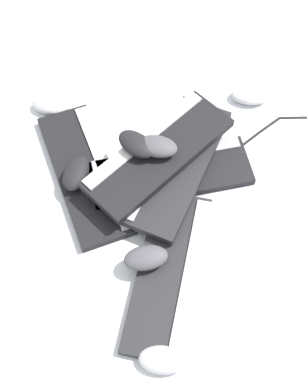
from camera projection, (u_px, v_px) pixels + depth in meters
ground_plane at (124, 210)px, 1.43m from camera, size 3.20×3.20×0.00m
keyboard_0 at (86, 173)px, 1.47m from camera, size 0.42×0.41×0.03m
keyboard_1 at (170, 272)px, 1.33m from camera, size 0.24×0.46×0.03m
keyboard_2 at (171, 173)px, 1.47m from camera, size 0.44×0.38×0.03m
keyboard_3 at (177, 165)px, 1.45m from camera, size 0.16×0.44×0.03m
keyboard_4 at (158, 153)px, 1.43m from camera, size 0.29×0.46×0.03m
mouse_0 at (249, 95)px, 1.60m from camera, size 0.13×0.10×0.04m
mouse_1 at (157, 146)px, 1.40m from camera, size 0.12×0.09×0.04m
mouse_2 at (162, 360)px, 1.22m from camera, size 0.13×0.10×0.04m
mouse_3 at (146, 258)px, 1.31m from camera, size 0.13×0.12×0.04m
mouse_5 at (76, 173)px, 1.43m from camera, size 0.09×0.12×0.04m
mouse_6 at (136, 144)px, 1.41m from camera, size 0.12×0.09×0.04m
mouse_7 at (51, 105)px, 1.58m from camera, size 0.12×0.09×0.04m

